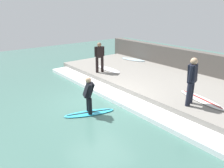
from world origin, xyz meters
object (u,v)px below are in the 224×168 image
surfer_waiting_near (99,56)px  surfboard_waiting_near (109,69)px  surfer_riding (89,93)px  surfboard_spare (133,59)px  surfboard_riding (89,113)px  surfboard_waiting_far (201,99)px  surfer_waiting_far (192,79)px

surfer_waiting_near → surfboard_waiting_near: (0.67, 0.08, -0.86)m
surfer_riding → surfboard_waiting_near: 4.60m
surfer_riding → surfboard_spare: surfer_riding is taller
surfboard_riding → surfer_waiting_near: bearing=48.8°
surfer_riding → surfboard_waiting_far: surfer_riding is taller
surfboard_riding → surfboard_spare: (6.02, 3.96, 0.38)m
surfer_riding → surfboard_waiting_near: bearing=43.2°
surfer_riding → surfboard_waiting_far: (3.48, -2.34, -0.40)m
surfer_riding → surfer_waiting_far: size_ratio=0.79×
surfer_waiting_near → surfboard_riding: bearing=-131.2°
surfboard_waiting_near → surfboard_waiting_far: size_ratio=0.88×
surfer_waiting_near → surfboard_waiting_near: size_ratio=0.84×
surfer_waiting_near → surfboard_spare: (3.35, 0.91, -0.86)m
surfer_waiting_near → surfer_waiting_far: bearing=-88.7°
surfboard_spare → surfer_waiting_near: bearing=-164.7°
surfer_waiting_far → surfboard_riding: bearing=141.2°
surfboard_riding → surfboard_waiting_near: (3.34, 3.13, 0.38)m
surfboard_spare → surfer_riding: bearing=-146.6°
surfboard_spare → surfboard_riding: bearing=-146.6°
surfer_riding → surfer_waiting_near: 4.08m
surfboard_waiting_near → surfboard_waiting_far: surfboard_waiting_far is taller
surfer_waiting_far → surfboard_waiting_near: bearing=84.2°
surfer_riding → surfer_waiting_near: size_ratio=0.86×
surfboard_waiting_near → surfboard_spare: bearing=17.2°
surfer_waiting_far → surfboard_spare: (3.22, 6.21, -0.93)m
surfboard_riding → surfboard_waiting_far: (3.48, -2.34, 0.38)m
surfer_waiting_far → surfboard_spare: surfer_waiting_far is taller
surfboard_riding → surfer_riding: (0.00, 0.00, 0.78)m
surfer_riding → surfer_waiting_near: (2.67, 3.05, 0.46)m
surfboard_riding → surfer_riding: size_ratio=1.40×
surfboard_waiting_near → surfboard_spare: size_ratio=1.05×
surfboard_waiting_far → surfer_waiting_far: bearing=171.9°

